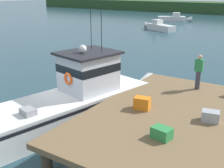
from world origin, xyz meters
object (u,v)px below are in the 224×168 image
(crate_stack_near_edge, at_px, (162,133))
(crate_single_by_cleat, at_px, (142,103))
(moored_boat_outer_mooring, at_px, (159,27))
(main_fishing_boat, at_px, (78,97))
(moored_boat_far_left, at_px, (174,18))
(deckhand_by_the_boat, at_px, (199,71))
(crate_stack_mid_dock, at_px, (210,116))

(crate_stack_near_edge, bearing_deg, crate_single_by_cleat, 132.29)
(moored_boat_outer_mooring, bearing_deg, crate_stack_near_edge, -65.73)
(main_fishing_boat, distance_m, moored_boat_far_left, 41.90)
(crate_stack_near_edge, height_order, deckhand_by_the_boat, deckhand_by_the_boat)
(crate_stack_near_edge, xyz_separation_m, crate_single_by_cleat, (-1.59, 1.75, 0.06))
(main_fishing_boat, bearing_deg, moored_boat_outer_mooring, 107.25)
(moored_boat_far_left, bearing_deg, crate_stack_near_edge, -69.03)
(crate_stack_near_edge, distance_m, moored_boat_far_left, 45.07)
(crate_stack_near_edge, relative_size, moored_boat_outer_mooring, 0.11)
(crate_stack_near_edge, distance_m, crate_single_by_cleat, 2.37)
(crate_stack_mid_dock, bearing_deg, crate_stack_near_edge, -114.41)
(crate_stack_mid_dock, xyz_separation_m, deckhand_by_the_boat, (-1.46, 3.17, 0.67))
(main_fishing_boat, distance_m, crate_stack_mid_dock, 5.77)
(crate_stack_near_edge, distance_m, crate_stack_mid_dock, 2.29)
(crate_stack_near_edge, bearing_deg, moored_boat_outer_mooring, 114.27)
(crate_stack_near_edge, height_order, crate_single_by_cleat, crate_single_by_cleat)
(moored_boat_outer_mooring, bearing_deg, crate_single_by_cleat, -67.08)
(crate_stack_near_edge, height_order, crate_stack_mid_dock, crate_stack_mid_dock)
(crate_stack_near_edge, relative_size, deckhand_by_the_boat, 0.37)
(crate_stack_near_edge, relative_size, crate_stack_mid_dock, 1.00)
(crate_stack_mid_dock, bearing_deg, crate_single_by_cleat, -172.48)
(crate_single_by_cleat, relative_size, deckhand_by_the_boat, 0.37)
(main_fishing_boat, distance_m, crate_single_by_cleat, 3.24)
(crate_single_by_cleat, height_order, crate_stack_mid_dock, crate_single_by_cleat)
(main_fishing_boat, relative_size, crate_stack_near_edge, 16.60)
(crate_single_by_cleat, xyz_separation_m, deckhand_by_the_boat, (1.07, 3.50, 0.62))
(crate_single_by_cleat, relative_size, moored_boat_far_left, 0.11)
(main_fishing_boat, height_order, crate_single_by_cleat, main_fishing_boat)
(crate_single_by_cleat, distance_m, moored_boat_far_left, 42.88)
(crate_single_by_cleat, bearing_deg, crate_stack_near_edge, -47.71)
(main_fishing_boat, bearing_deg, deckhand_by_the_boat, 39.31)
(crate_stack_near_edge, xyz_separation_m, moored_boat_outer_mooring, (-13.69, 30.36, -0.90))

